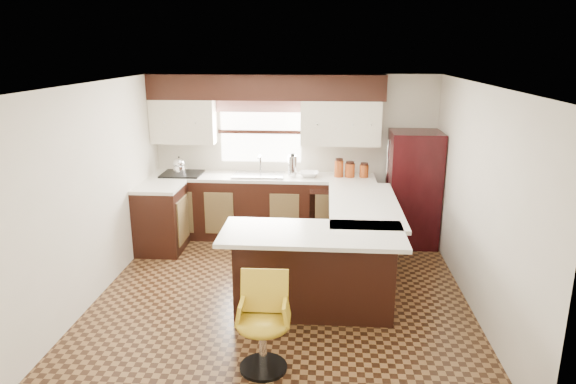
# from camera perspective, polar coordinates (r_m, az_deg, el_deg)

# --- Properties ---
(floor) EXTENTS (4.40, 4.40, 0.00)m
(floor) POSITION_cam_1_polar(r_m,az_deg,el_deg) (6.07, -0.68, -11.33)
(floor) COLOR #49301A
(floor) RESTS_ON ground
(ceiling) EXTENTS (4.40, 4.40, 0.00)m
(ceiling) POSITION_cam_1_polar(r_m,az_deg,el_deg) (5.41, -0.77, 11.92)
(ceiling) COLOR silver
(ceiling) RESTS_ON wall_back
(wall_back) EXTENTS (4.40, 0.00, 4.40)m
(wall_back) POSITION_cam_1_polar(r_m,az_deg,el_deg) (7.75, 0.69, 4.13)
(wall_back) COLOR beige
(wall_back) RESTS_ON floor
(wall_front) EXTENTS (4.40, 0.00, 4.40)m
(wall_front) POSITION_cam_1_polar(r_m,az_deg,el_deg) (3.57, -3.83, -10.17)
(wall_front) COLOR beige
(wall_front) RESTS_ON floor
(wall_left) EXTENTS (0.00, 4.40, 4.40)m
(wall_left) POSITION_cam_1_polar(r_m,az_deg,el_deg) (6.17, -20.56, 0.05)
(wall_left) COLOR beige
(wall_left) RESTS_ON floor
(wall_right) EXTENTS (0.00, 4.40, 4.40)m
(wall_right) POSITION_cam_1_polar(r_m,az_deg,el_deg) (5.83, 20.29, -0.78)
(wall_right) COLOR beige
(wall_right) RESTS_ON floor
(base_cab_back) EXTENTS (3.30, 0.60, 0.90)m
(base_cab_back) POSITION_cam_1_polar(r_m,az_deg,el_deg) (7.69, -2.82, -1.76)
(base_cab_back) COLOR black
(base_cab_back) RESTS_ON floor
(base_cab_left) EXTENTS (0.60, 0.70, 0.90)m
(base_cab_left) POSITION_cam_1_polar(r_m,az_deg,el_deg) (7.38, -13.92, -2.99)
(base_cab_left) COLOR black
(base_cab_left) RESTS_ON floor
(counter_back) EXTENTS (3.30, 0.60, 0.04)m
(counter_back) POSITION_cam_1_polar(r_m,az_deg,el_deg) (7.57, -2.87, 1.66)
(counter_back) COLOR silver
(counter_back) RESTS_ON base_cab_back
(counter_left) EXTENTS (0.60, 0.70, 0.04)m
(counter_left) POSITION_cam_1_polar(r_m,az_deg,el_deg) (7.25, -14.16, 0.56)
(counter_left) COLOR silver
(counter_left) RESTS_ON base_cab_left
(soffit) EXTENTS (3.40, 0.35, 0.36)m
(soffit) POSITION_cam_1_polar(r_m,az_deg,el_deg) (7.48, -2.49, 11.58)
(soffit) COLOR black
(soffit) RESTS_ON wall_back
(upper_cab_left) EXTENTS (0.94, 0.35, 0.64)m
(upper_cab_left) POSITION_cam_1_polar(r_m,az_deg,el_deg) (7.77, -11.51, 7.72)
(upper_cab_left) COLOR beige
(upper_cab_left) RESTS_ON wall_back
(upper_cab_right) EXTENTS (1.14, 0.35, 0.64)m
(upper_cab_right) POSITION_cam_1_polar(r_m,az_deg,el_deg) (7.48, 5.87, 7.66)
(upper_cab_right) COLOR beige
(upper_cab_right) RESTS_ON wall_back
(window_pane) EXTENTS (1.20, 0.02, 0.90)m
(window_pane) POSITION_cam_1_polar(r_m,az_deg,el_deg) (7.72, -3.04, 6.69)
(window_pane) COLOR white
(window_pane) RESTS_ON wall_back
(valance) EXTENTS (1.30, 0.06, 0.18)m
(valance) POSITION_cam_1_polar(r_m,az_deg,el_deg) (7.63, -3.12, 9.54)
(valance) COLOR #D19B93
(valance) RESTS_ON wall_back
(sink) EXTENTS (0.75, 0.45, 0.03)m
(sink) POSITION_cam_1_polar(r_m,az_deg,el_deg) (7.54, -3.26, 1.90)
(sink) COLOR #B2B2B7
(sink) RESTS_ON counter_back
(dishwasher) EXTENTS (0.58, 0.03, 0.78)m
(dishwasher) POSITION_cam_1_polar(r_m,az_deg,el_deg) (7.37, 4.66, -2.74)
(dishwasher) COLOR black
(dishwasher) RESTS_ON floor
(cooktop) EXTENTS (0.58, 0.50, 0.02)m
(cooktop) POSITION_cam_1_polar(r_m,az_deg,el_deg) (7.78, -11.70, 2.00)
(cooktop) COLOR black
(cooktop) RESTS_ON counter_back
(peninsula_long) EXTENTS (0.60, 1.95, 0.90)m
(peninsula_long) POSITION_cam_1_polar(r_m,az_deg,el_deg) (6.45, 7.82, -5.41)
(peninsula_long) COLOR black
(peninsula_long) RESTS_ON floor
(peninsula_return) EXTENTS (1.65, 0.60, 0.90)m
(peninsula_return) POSITION_cam_1_polar(r_m,az_deg,el_deg) (5.54, 2.90, -8.94)
(peninsula_return) COLOR black
(peninsula_return) RESTS_ON floor
(counter_pen_long) EXTENTS (0.84, 1.95, 0.04)m
(counter_pen_long) POSITION_cam_1_polar(r_m,az_deg,el_deg) (6.30, 8.43, -1.40)
(counter_pen_long) COLOR silver
(counter_pen_long) RESTS_ON peninsula_long
(counter_pen_return) EXTENTS (1.89, 0.84, 0.04)m
(counter_pen_return) POSITION_cam_1_polar(r_m,az_deg,el_deg) (5.27, 2.73, -4.68)
(counter_pen_return) COLOR silver
(counter_pen_return) RESTS_ON peninsula_return
(refrigerator) EXTENTS (0.70, 0.68, 1.64)m
(refrigerator) POSITION_cam_1_polar(r_m,az_deg,el_deg) (7.53, 13.71, 0.36)
(refrigerator) COLOR black
(refrigerator) RESTS_ON floor
(bar_chair) EXTENTS (0.47, 0.47, 0.87)m
(bar_chair) POSITION_cam_1_polar(r_m,az_deg,el_deg) (4.61, -2.82, -14.53)
(bar_chair) COLOR gold
(bar_chair) RESTS_ON floor
(kettle) EXTENTS (0.18, 0.18, 0.25)m
(kettle) POSITION_cam_1_polar(r_m,az_deg,el_deg) (7.76, -11.99, 2.98)
(kettle) COLOR silver
(kettle) RESTS_ON cooktop
(percolator) EXTENTS (0.13, 0.13, 0.31)m
(percolator) POSITION_cam_1_polar(r_m,az_deg,el_deg) (7.48, 0.50, 2.90)
(percolator) COLOR silver
(percolator) RESTS_ON counter_back
(mixing_bowl) EXTENTS (0.29, 0.29, 0.07)m
(mixing_bowl) POSITION_cam_1_polar(r_m,az_deg,el_deg) (7.50, 2.36, 1.99)
(mixing_bowl) COLOR white
(mixing_bowl) RESTS_ON counter_back
(canister_large) EXTENTS (0.13, 0.13, 0.24)m
(canister_large) POSITION_cam_1_polar(r_m,az_deg,el_deg) (7.50, 5.67, 2.59)
(canister_large) COLOR #923B13
(canister_large) RESTS_ON counter_back
(canister_med) EXTENTS (0.14, 0.14, 0.20)m
(canister_med) POSITION_cam_1_polar(r_m,az_deg,el_deg) (7.51, 6.89, 2.41)
(canister_med) COLOR #923B13
(canister_med) RESTS_ON counter_back
(canister_small) EXTENTS (0.13, 0.13, 0.18)m
(canister_small) POSITION_cam_1_polar(r_m,az_deg,el_deg) (7.52, 8.44, 2.31)
(canister_small) COLOR #923B13
(canister_small) RESTS_ON counter_back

